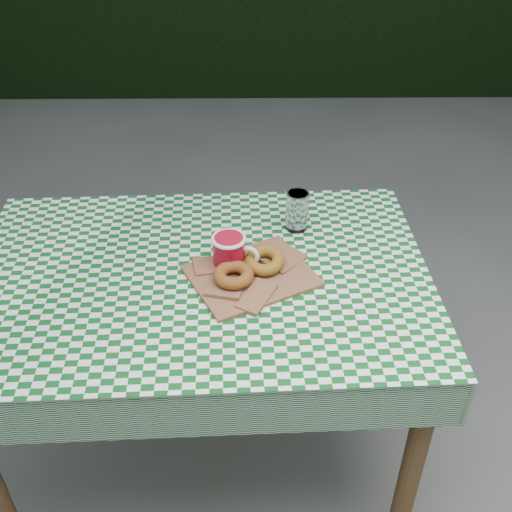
% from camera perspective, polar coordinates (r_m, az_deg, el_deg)
% --- Properties ---
extents(ground, '(60.00, 60.00, 0.00)m').
position_cam_1_polar(ground, '(2.39, -1.15, -12.95)').
color(ground, '#50504B').
rests_on(ground, ground).
extents(table, '(1.29, 0.89, 0.75)m').
position_cam_1_polar(table, '(1.98, -4.60, -10.32)').
color(table, brown).
rests_on(table, ground).
extents(tablecloth, '(1.31, 0.91, 0.01)m').
position_cam_1_polar(tablecloth, '(1.72, -5.20, -1.75)').
color(tablecloth, '#0B4C1A').
rests_on(tablecloth, table).
extents(paper_bag, '(0.40, 0.37, 0.02)m').
position_cam_1_polar(paper_bag, '(1.70, -0.43, -1.75)').
color(paper_bag, '#956441').
rests_on(paper_bag, tablecloth).
extents(bagel_front, '(0.11, 0.11, 0.03)m').
position_cam_1_polar(bagel_front, '(1.66, -2.08, -1.76)').
color(bagel_front, brown).
rests_on(bagel_front, paper_bag).
extents(bagel_back, '(0.15, 0.15, 0.04)m').
position_cam_1_polar(bagel_back, '(1.71, 0.79, -0.41)').
color(bagel_back, brown).
rests_on(bagel_back, paper_bag).
extents(coffee_mug, '(0.22, 0.22, 0.10)m').
position_cam_1_polar(coffee_mug, '(1.71, -2.49, 0.33)').
color(coffee_mug, maroon).
rests_on(coffee_mug, tablecloth).
extents(drinking_glass, '(0.08, 0.08, 0.12)m').
position_cam_1_polar(drinking_glass, '(1.87, 3.80, 4.17)').
color(drinking_glass, silver).
rests_on(drinking_glass, tablecloth).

